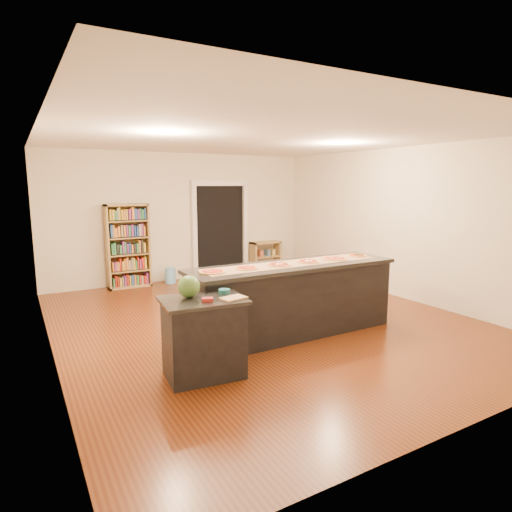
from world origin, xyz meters
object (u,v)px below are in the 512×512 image
side_counter (204,337)px  watermelon (189,287)px  low_shelf (265,257)px  kitchen_island (293,299)px  bookshelf (128,246)px  waste_bin (170,275)px

side_counter → watermelon: 0.59m
side_counter → low_shelf: side_counter is taller
kitchen_island → low_shelf: size_ratio=4.18×
side_counter → low_shelf: size_ratio=1.22×
side_counter → bookshelf: bearing=92.2°
watermelon → low_shelf: bearing=50.8°
low_shelf → waste_bin: size_ratio=2.22×
kitchen_island → waste_bin: kitchen_island is taller
bookshelf → watermelon: 4.58m
waste_bin → low_shelf: bearing=1.4°
bookshelf → watermelon: bookshelf is taller
side_counter → bookshelf: bookshelf is taller
waste_bin → watermelon: 4.75m
low_shelf → waste_bin: bearing=-178.6°
side_counter → watermelon: size_ratio=3.65×
bookshelf → watermelon: (-0.41, -4.56, 0.15)m
bookshelf → watermelon: bearing=-95.2°
kitchen_island → waste_bin: bearing=96.7°
waste_bin → watermelon: size_ratio=1.35×
kitchen_island → bookshelf: 4.27m
kitchen_island → watermelon: (-1.75, -0.52, 0.50)m
watermelon → bookshelf: bearing=84.8°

